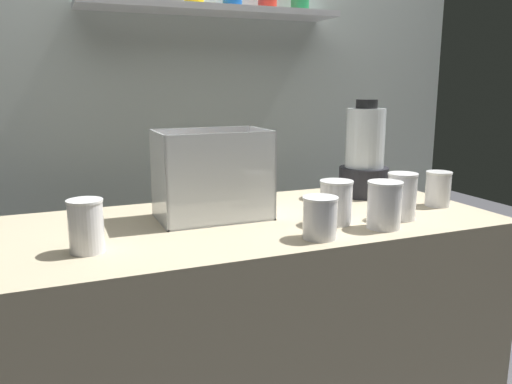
{
  "coord_description": "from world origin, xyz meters",
  "views": [
    {
      "loc": [
        -0.55,
        -1.33,
        1.29
      ],
      "look_at": [
        0.0,
        0.0,
        0.98
      ],
      "focal_mm": 36.0,
      "sensor_mm": 36.0,
      "label": 1
    }
  ],
  "objects_px": {
    "juice_cup_carrot_far_right": "(402,199)",
    "blender_pitcher": "(364,157)",
    "juice_cup_carrot_right": "(384,207)",
    "juice_cup_beet_rightmost": "(438,190)",
    "juice_cup_beet_left": "(320,221)",
    "juice_cup_carrot_middle": "(336,205)",
    "juice_cup_orange_far_left": "(86,229)",
    "carrot_display_bin": "(216,191)"
  },
  "relations": [
    {
      "from": "juice_cup_carrot_middle",
      "to": "juice_cup_carrot_right",
      "type": "height_order",
      "value": "juice_cup_carrot_right"
    },
    {
      "from": "blender_pitcher",
      "to": "juice_cup_carrot_far_right",
      "type": "bearing_deg",
      "value": -104.52
    },
    {
      "from": "blender_pitcher",
      "to": "juice_cup_carrot_middle",
      "type": "relative_size",
      "value": 2.72
    },
    {
      "from": "blender_pitcher",
      "to": "juice_cup_carrot_right",
      "type": "xyz_separation_m",
      "value": [
        -0.19,
        -0.37,
        -0.08
      ]
    },
    {
      "from": "juice_cup_beet_left",
      "to": "juice_cup_carrot_right",
      "type": "bearing_deg",
      "value": 4.63
    },
    {
      "from": "carrot_display_bin",
      "to": "blender_pitcher",
      "type": "height_order",
      "value": "blender_pitcher"
    },
    {
      "from": "carrot_display_bin",
      "to": "juice_cup_carrot_middle",
      "type": "distance_m",
      "value": 0.35
    },
    {
      "from": "juice_cup_beet_left",
      "to": "juice_cup_carrot_middle",
      "type": "relative_size",
      "value": 0.88
    },
    {
      "from": "carrot_display_bin",
      "to": "juice_cup_beet_rightmost",
      "type": "relative_size",
      "value": 2.86
    },
    {
      "from": "juice_cup_orange_far_left",
      "to": "juice_cup_beet_rightmost",
      "type": "relative_size",
      "value": 1.13
    },
    {
      "from": "carrot_display_bin",
      "to": "juice_cup_carrot_right",
      "type": "relative_size",
      "value": 2.47
    },
    {
      "from": "juice_cup_carrot_right",
      "to": "juice_cup_beet_rightmost",
      "type": "height_order",
      "value": "juice_cup_carrot_right"
    },
    {
      "from": "blender_pitcher",
      "to": "juice_cup_orange_far_left",
      "type": "distance_m",
      "value": 0.99
    },
    {
      "from": "juice_cup_carrot_right",
      "to": "juice_cup_beet_rightmost",
      "type": "xyz_separation_m",
      "value": [
        0.32,
        0.15,
        -0.01
      ]
    },
    {
      "from": "blender_pitcher",
      "to": "juice_cup_carrot_right",
      "type": "height_order",
      "value": "blender_pitcher"
    },
    {
      "from": "juice_cup_orange_far_left",
      "to": "juice_cup_beet_left",
      "type": "height_order",
      "value": "juice_cup_orange_far_left"
    },
    {
      "from": "juice_cup_carrot_right",
      "to": "juice_cup_beet_rightmost",
      "type": "relative_size",
      "value": 1.16
    },
    {
      "from": "juice_cup_carrot_far_right",
      "to": "blender_pitcher",
      "type": "bearing_deg",
      "value": 75.48
    },
    {
      "from": "blender_pitcher",
      "to": "juice_cup_carrot_middle",
      "type": "xyz_separation_m",
      "value": [
        -0.28,
        -0.28,
        -0.08
      ]
    },
    {
      "from": "juice_cup_orange_far_left",
      "to": "juice_cup_beet_rightmost",
      "type": "distance_m",
      "value": 1.08
    },
    {
      "from": "juice_cup_orange_far_left",
      "to": "juice_cup_beet_left",
      "type": "relative_size",
      "value": 1.17
    },
    {
      "from": "juice_cup_orange_far_left",
      "to": "juice_cup_carrot_right",
      "type": "distance_m",
      "value": 0.77
    },
    {
      "from": "juice_cup_orange_far_left",
      "to": "juice_cup_carrot_far_right",
      "type": "distance_m",
      "value": 0.87
    },
    {
      "from": "carrot_display_bin",
      "to": "juice_cup_carrot_right",
      "type": "distance_m",
      "value": 0.48
    },
    {
      "from": "carrot_display_bin",
      "to": "juice_cup_carrot_middle",
      "type": "height_order",
      "value": "carrot_display_bin"
    },
    {
      "from": "juice_cup_orange_far_left",
      "to": "juice_cup_beet_left",
      "type": "xyz_separation_m",
      "value": [
        0.55,
        -0.11,
        -0.01
      ]
    },
    {
      "from": "carrot_display_bin",
      "to": "juice_cup_carrot_right",
      "type": "height_order",
      "value": "carrot_display_bin"
    },
    {
      "from": "carrot_display_bin",
      "to": "juice_cup_orange_far_left",
      "type": "xyz_separation_m",
      "value": [
        -0.38,
        -0.19,
        -0.02
      ]
    },
    {
      "from": "juice_cup_carrot_middle",
      "to": "juice_cup_carrot_right",
      "type": "bearing_deg",
      "value": -42.63
    },
    {
      "from": "carrot_display_bin",
      "to": "juice_cup_orange_far_left",
      "type": "distance_m",
      "value": 0.42
    },
    {
      "from": "carrot_display_bin",
      "to": "juice_cup_beet_rightmost",
      "type": "xyz_separation_m",
      "value": [
        0.7,
        -0.13,
        -0.03
      ]
    },
    {
      "from": "blender_pitcher",
      "to": "juice_cup_carrot_middle",
      "type": "height_order",
      "value": "blender_pitcher"
    },
    {
      "from": "blender_pitcher",
      "to": "juice_cup_carrot_far_right",
      "type": "height_order",
      "value": "blender_pitcher"
    },
    {
      "from": "juice_cup_carrot_middle",
      "to": "juice_cup_carrot_far_right",
      "type": "bearing_deg",
      "value": -8.2
    },
    {
      "from": "carrot_display_bin",
      "to": "juice_cup_beet_left",
      "type": "relative_size",
      "value": 2.95
    },
    {
      "from": "juice_cup_orange_far_left",
      "to": "juice_cup_carrot_middle",
      "type": "height_order",
      "value": "juice_cup_orange_far_left"
    },
    {
      "from": "juice_cup_beet_left",
      "to": "juice_cup_carrot_middle",
      "type": "bearing_deg",
      "value": 43.73
    },
    {
      "from": "juice_cup_carrot_right",
      "to": "blender_pitcher",
      "type": "bearing_deg",
      "value": 63.52
    },
    {
      "from": "juice_cup_beet_left",
      "to": "juice_cup_beet_rightmost",
      "type": "distance_m",
      "value": 0.55
    },
    {
      "from": "juice_cup_orange_far_left",
      "to": "juice_cup_carrot_middle",
      "type": "distance_m",
      "value": 0.67
    },
    {
      "from": "carrot_display_bin",
      "to": "blender_pitcher",
      "type": "xyz_separation_m",
      "value": [
        0.57,
        0.09,
        0.06
      ]
    },
    {
      "from": "juice_cup_beet_left",
      "to": "juice_cup_carrot_right",
      "type": "height_order",
      "value": "juice_cup_carrot_right"
    }
  ]
}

